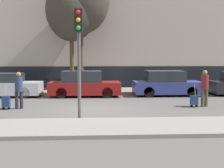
% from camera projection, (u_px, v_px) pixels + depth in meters
% --- Properties ---
extents(ground_plane, '(80.00, 80.00, 0.00)m').
position_uv_depth(ground_plane, '(92.00, 109.00, 13.58)').
color(ground_plane, '#565451').
extents(sidewalk_near, '(28.00, 2.50, 0.12)m').
position_uv_depth(sidewalk_near, '(91.00, 127.00, 9.85)').
color(sidewalk_near, gray).
rests_on(sidewalk_near, ground_plane).
extents(sidewalk_far, '(28.00, 3.00, 0.12)m').
position_uv_depth(sidewalk_far, '(93.00, 91.00, 20.54)').
color(sidewalk_far, gray).
rests_on(sidewalk_far, ground_plane).
extents(building_facade, '(28.00, 2.61, 11.07)m').
position_uv_depth(building_facade, '(93.00, 14.00, 23.52)').
color(building_facade, '#B7AD99').
rests_on(building_facade, ground_plane).
extents(parked_car_0, '(4.10, 1.72, 1.36)m').
position_uv_depth(parked_car_0, '(4.00, 86.00, 17.84)').
color(parked_car_0, '#B7BABF').
rests_on(parked_car_0, ground_plane).
extents(parked_car_1, '(4.09, 1.77, 1.48)m').
position_uv_depth(parked_car_1, '(84.00, 85.00, 17.99)').
color(parked_car_1, maroon).
rests_on(parked_car_1, ground_plane).
extents(parked_car_2, '(3.96, 1.79, 1.47)m').
position_uv_depth(parked_car_2, '(166.00, 84.00, 18.38)').
color(parked_car_2, navy).
rests_on(parked_car_2, ground_plane).
extents(pedestrian_left, '(0.34, 0.34, 1.63)m').
position_uv_depth(pedestrian_left, '(19.00, 88.00, 13.67)').
color(pedestrian_left, '#23232D').
rests_on(pedestrian_left, ground_plane).
extents(trolley_left, '(0.34, 0.29, 1.13)m').
position_uv_depth(trolley_left, '(6.00, 101.00, 13.50)').
color(trolley_left, navy).
rests_on(trolley_left, ground_plane).
extents(pedestrian_right, '(0.34, 0.34, 1.68)m').
position_uv_depth(pedestrian_right, '(205.00, 86.00, 14.27)').
color(pedestrian_right, '#4C4233').
rests_on(pedestrian_right, ground_plane).
extents(trolley_right, '(0.34, 0.29, 1.07)m').
position_uv_depth(trolley_right, '(194.00, 100.00, 14.14)').
color(trolley_right, navy).
rests_on(trolley_right, ground_plane).
extents(traffic_light, '(0.28, 0.47, 3.95)m').
position_uv_depth(traffic_light, '(79.00, 42.00, 10.97)').
color(traffic_light, '#515154').
rests_on(traffic_light, ground_plane).
extents(parked_bicycle, '(1.77, 0.06, 0.96)m').
position_uv_depth(parked_bicycle, '(53.00, 84.00, 20.50)').
color(parked_bicycle, black).
rests_on(parked_bicycle, sidewalk_far).
extents(bare_tree_near_crossing, '(3.30, 3.30, 7.19)m').
position_uv_depth(bare_tree_near_crossing, '(71.00, 10.00, 19.98)').
color(bare_tree_near_crossing, '#4C3826').
rests_on(bare_tree_near_crossing, sidewalk_far).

